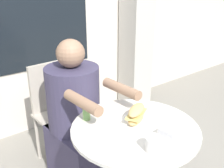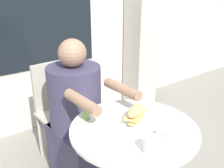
% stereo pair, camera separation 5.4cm
% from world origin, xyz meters
% --- Properties ---
extents(lattice_pillar, '(0.31, 0.31, 2.40)m').
position_xyz_m(lattice_pillar, '(1.27, 1.36, 1.20)').
color(lattice_pillar, '#B2ADA3').
rests_on(lattice_pillar, ground_plane).
extents(cafe_table, '(0.75, 0.75, 0.72)m').
position_xyz_m(cafe_table, '(0.00, 0.00, 0.53)').
color(cafe_table, beige).
rests_on(cafe_table, ground_plane).
extents(diner_chair, '(0.40, 0.40, 0.87)m').
position_xyz_m(diner_chair, '(-0.06, 0.93, 0.52)').
color(diner_chair, '#ADA393').
rests_on(diner_chair, ground_plane).
extents(seated_diner, '(0.42, 0.72, 1.14)m').
position_xyz_m(seated_diner, '(-0.05, 0.58, 0.48)').
color(seated_diner, '#38334C').
rests_on(seated_diner, ground_plane).
extents(sandwich_on_plate, '(0.20, 0.19, 0.10)m').
position_xyz_m(sandwich_on_plate, '(0.04, 0.04, 0.77)').
color(sandwich_on_plate, white).
rests_on(sandwich_on_plate, cafe_table).
extents(drink_cup, '(0.08, 0.08, 0.08)m').
position_xyz_m(drink_cup, '(-0.09, -0.23, 0.76)').
color(drink_cup, silver).
rests_on(drink_cup, cafe_table).
extents(napkin_box, '(0.10, 0.10, 0.06)m').
position_xyz_m(napkin_box, '(0.07, -0.20, 0.75)').
color(napkin_box, silver).
rests_on(napkin_box, cafe_table).
extents(condiment_bottle, '(0.05, 0.05, 0.14)m').
position_xyz_m(condiment_bottle, '(-0.17, 0.25, 0.79)').
color(condiment_bottle, '#66934C').
rests_on(condiment_bottle, cafe_table).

